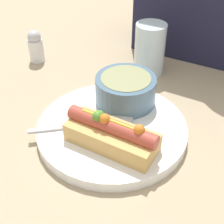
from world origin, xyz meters
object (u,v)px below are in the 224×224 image
object	(u,v)px
hot_dog	(111,134)
soup_bowl	(126,89)
spoon	(107,122)
salt_shaker	(36,46)
drinking_glass	(150,49)

from	to	relation	value
hot_dog	soup_bowl	world-z (taller)	hot_dog
hot_dog	spoon	distance (m)	0.06
soup_bowl	salt_shaker	world-z (taller)	salt_shaker
salt_shaker	soup_bowl	bearing A→B (deg)	-14.72
hot_dog	soup_bowl	size ratio (longest dim) A/B	1.35
hot_dog	soup_bowl	xyz separation A→B (m)	(-0.03, 0.11, 0.01)
spoon	drinking_glass	bearing A→B (deg)	55.64
spoon	hot_dog	bearing A→B (deg)	-91.27
hot_dog	salt_shaker	size ratio (longest dim) A/B	1.95
hot_dog	drinking_glass	bearing A→B (deg)	102.20
salt_shaker	drinking_glass	bearing A→B (deg)	17.62
spoon	salt_shaker	bearing A→B (deg)	112.94
drinking_glass	spoon	bearing A→B (deg)	-85.00
hot_dog	soup_bowl	distance (m)	0.12
salt_shaker	spoon	bearing A→B (deg)	-27.70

